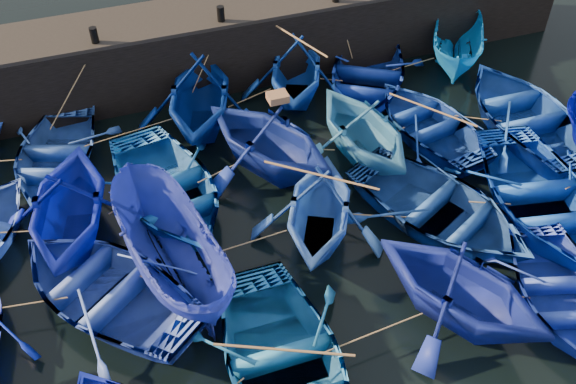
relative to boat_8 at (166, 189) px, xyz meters
name	(u,v)px	position (x,y,z in m)	size (l,w,h in m)	color
ground	(331,296)	(3.12, -4.57, -0.57)	(120.00, 120.00, 0.00)	black
quay_wall	(217,45)	(3.12, 5.93, 0.68)	(26.00, 2.50, 2.50)	black
quay_top	(214,10)	(3.12, 5.93, 1.99)	(26.00, 2.50, 0.12)	black
bollard_1	(94,35)	(-0.88, 5.03, 2.30)	(0.24, 0.24, 0.50)	black
bollard_2	(221,14)	(3.12, 5.03, 2.30)	(0.24, 0.24, 0.50)	black
boat_1	(54,154)	(-2.84, 2.73, -0.07)	(3.41, 4.77, 0.99)	#214697
boat_2	(199,94)	(1.80, 3.21, 0.69)	(4.13, 4.79, 2.52)	navy
boat_3	(296,69)	(5.23, 3.73, 0.56)	(3.70, 4.30, 2.26)	#0E3BA6
boat_4	(367,76)	(7.70, 3.37, -0.01)	(3.84, 5.37, 1.11)	navy
boat_5	(458,44)	(11.36, 3.60, 0.35)	(1.79, 4.75, 1.84)	blue
boat_7	(68,204)	(-2.56, -0.42, 0.67)	(4.05, 4.70, 2.47)	#08159E
boat_8	(166,189)	(0.00, 0.00, 0.00)	(3.92, 5.48, 1.14)	#1254AE
boat_9	(268,137)	(3.17, 0.46, 0.66)	(4.03, 4.67, 2.46)	navy
boat_10	(364,127)	(6.01, 0.04, 0.60)	(3.82, 4.43, 2.33)	teal
boat_11	(430,123)	(8.49, 0.32, -0.08)	(3.40, 4.75, 0.99)	navy
boat_12	(526,114)	(11.53, -0.43, 0.03)	(4.12, 5.76, 1.20)	#133E93
boat_14	(106,287)	(-2.08, -2.90, -0.01)	(3.84, 5.37, 1.11)	blue
boat_15	(171,252)	(-0.40, -2.73, 0.44)	(1.97, 5.23, 2.02)	#1F2F9A
boat_16	(319,208)	(3.54, -2.59, 0.53)	(3.59, 4.16, 2.19)	blue
boat_17	(440,209)	(6.82, -3.26, 0.00)	(3.92, 5.48, 1.14)	navy
boat_18	(539,195)	(9.64, -3.73, 0.03)	(4.12, 5.76, 1.19)	#0B3DBC
boat_22	(284,365)	(1.24, -6.35, -0.01)	(3.88, 5.42, 1.12)	#1665AC
boat_23	(462,286)	(5.63, -6.14, 0.60)	(3.83, 4.44, 2.34)	navy
boat_24	(561,290)	(8.24, -6.61, -0.10)	(3.24, 4.54, 0.94)	blue
wooden_crate	(278,97)	(3.47, 0.46, 2.00)	(0.56, 0.45, 0.22)	brown
mooring_ropes	(264,154)	(2.96, 0.21, 0.30)	(17.87, 11.99, 2.10)	tan
loose_oars	(338,150)	(4.62, -1.22, 1.10)	(9.50, 12.16, 1.34)	#99724C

